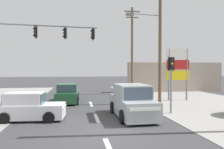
{
  "coord_description": "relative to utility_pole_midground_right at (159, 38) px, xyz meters",
  "views": [
    {
      "loc": [
        -1.14,
        -9.48,
        2.83
      ],
      "look_at": [
        1.06,
        4.0,
        2.47
      ],
      "focal_mm": 35.0,
      "sensor_mm": 36.0,
      "label": 1
    }
  ],
  "objects": [
    {
      "name": "sedan_oncoming_near",
      "position": [
        -7.27,
        1.97,
        -4.58
      ],
      "size": [
        1.96,
        4.27,
        1.56
      ],
      "color": "#235633",
      "rests_on": "ground"
    },
    {
      "name": "pedestal_signal_right_kerb",
      "position": [
        -0.63,
        -3.78,
        -2.86
      ],
      "size": [
        0.44,
        0.29,
        3.56
      ],
      "color": "slate",
      "rests_on": "ground"
    },
    {
      "name": "lane_dash_far",
      "position": [
        -5.37,
        0.79,
        -5.28
      ],
      "size": [
        0.2,
        2.4,
        0.01
      ],
      "primitive_type": "cube",
      "color": "silver",
      "rests_on": "ground"
    },
    {
      "name": "suv_receding_far",
      "position": [
        -3.28,
        -4.29,
        -4.4
      ],
      "size": [
        2.12,
        4.57,
        1.9
      ],
      "color": "#A3A8AD",
      "rests_on": "ground"
    },
    {
      "name": "lane_dash_near",
      "position": [
        -5.37,
        -9.21,
        -5.28
      ],
      "size": [
        0.2,
        2.4,
        0.01
      ],
      "primitive_type": "cube",
      "color": "silver",
      "rests_on": "ground"
    },
    {
      "name": "hatchback_crossing_left",
      "position": [
        -9.07,
        -4.18,
        -4.58
      ],
      "size": [
        3.73,
        1.97,
        1.53
      ],
      "color": "silver",
      "rests_on": "ground"
    },
    {
      "name": "ground_plane",
      "position": [
        -5.37,
        -7.21,
        -5.28
      ],
      "size": [
        140.0,
        140.0,
        0.0
      ],
      "primitive_type": "plane",
      "color": "#3A3A3D"
    },
    {
      "name": "utility_pole_background_right",
      "position": [
        -0.36,
        7.02,
        -0.22
      ],
      "size": [
        1.8,
        0.26,
        9.64
      ],
      "color": "brown",
      "rests_on": "ground"
    },
    {
      "name": "shopping_plaza_sign",
      "position": [
        2.41,
        1.52,
        -2.3
      ],
      "size": [
        2.1,
        0.16,
        4.6
      ],
      "color": "slate",
      "rests_on": "ground"
    },
    {
      "name": "shopfront_wall_far",
      "position": [
        5.63,
        8.79,
        -3.48
      ],
      "size": [
        12.0,
        1.0,
        3.6
      ],
      "primitive_type": "cube",
      "color": "#A39384",
      "rests_on": "ground"
    },
    {
      "name": "utility_pole_midground_right",
      "position": [
        0.0,
        0.0,
        0.0
      ],
      "size": [
        3.78,
        0.6,
        9.83
      ],
      "color": "brown",
      "rests_on": "ground"
    },
    {
      "name": "traffic_signal_mast",
      "position": [
        -9.48,
        -1.63,
        -0.93
      ],
      "size": [
        6.88,
        0.78,
        6.0
      ],
      "color": "slate",
      "rests_on": "ground"
    },
    {
      "name": "lane_dash_mid",
      "position": [
        -5.37,
        -4.21,
        -5.28
      ],
      "size": [
        0.2,
        2.4,
        0.01
      ],
      "primitive_type": "cube",
      "color": "silver",
      "rests_on": "ground"
    }
  ]
}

